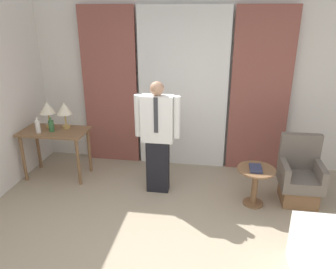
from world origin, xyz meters
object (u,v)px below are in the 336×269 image
at_px(bottle_by_lamp, 51,126).
at_px(side_table, 255,180).
at_px(person, 158,134).
at_px(desk, 55,139).
at_px(table_lamp_left, 47,109).
at_px(bottle_near_edge, 38,126).
at_px(book, 256,168).
at_px(armchair, 299,178).
at_px(table_lamp_right, 64,109).

bearing_deg(bottle_by_lamp, side_table, -6.38).
bearing_deg(person, side_table, -7.31).
xyz_separation_m(desk, person, (1.65, -0.20, 0.24)).
height_order(table_lamp_left, side_table, table_lamp_left).
bearing_deg(bottle_near_edge, book, -4.93).
xyz_separation_m(table_lamp_left, book, (3.13, -0.54, -0.52)).
bearing_deg(bottle_by_lamp, desk, 70.98).
distance_m(table_lamp_left, bottle_near_edge, 0.34).
xyz_separation_m(armchair, side_table, (-0.61, -0.20, 0.03)).
relative_size(bottle_near_edge, person, 0.15).
xyz_separation_m(desk, armchair, (3.62, -0.17, -0.31)).
relative_size(desk, table_lamp_left, 2.46).
height_order(bottle_near_edge, armchair, bottle_near_edge).
xyz_separation_m(table_lamp_left, bottle_by_lamp, (0.12, -0.18, -0.21)).
xyz_separation_m(person, armchair, (1.97, 0.03, -0.55)).
height_order(bottle_near_edge, bottle_by_lamp, bottle_near_edge).
bearing_deg(person, desk, 172.97).
xyz_separation_m(table_lamp_right, book, (2.85, -0.54, -0.52)).
bearing_deg(desk, table_lamp_right, 45.46).
relative_size(desk, bottle_near_edge, 4.20).
distance_m(desk, table_lamp_right, 0.48).
distance_m(person, side_table, 1.46).
distance_m(bottle_near_edge, side_table, 3.24).
xyz_separation_m(desk, bottle_by_lamp, (-0.01, -0.04, 0.22)).
bearing_deg(table_lamp_right, person, -12.81).
height_order(table_lamp_right, person, person).
xyz_separation_m(bottle_by_lamp, person, (1.66, -0.16, 0.02)).
xyz_separation_m(bottle_by_lamp, armchair, (3.63, -0.13, -0.53)).
bearing_deg(bottle_near_edge, table_lamp_right, 39.66).
bearing_deg(table_lamp_left, bottle_by_lamp, -55.36).
bearing_deg(table_lamp_right, bottle_near_edge, -140.34).
xyz_separation_m(side_table, book, (-0.01, -0.02, 0.19)).
bearing_deg(armchair, bottle_by_lamp, 177.90).
xyz_separation_m(table_lamp_right, person, (1.51, -0.34, -0.19)).
distance_m(bottle_near_edge, book, 3.20).
height_order(table_lamp_left, bottle_near_edge, table_lamp_left).
distance_m(desk, bottle_near_edge, 0.32).
bearing_deg(desk, person, -7.03).
relative_size(table_lamp_left, side_table, 0.76).
bearing_deg(bottle_by_lamp, table_lamp_left, 124.64).
bearing_deg(table_lamp_right, table_lamp_left, 180.00).
relative_size(bottle_near_edge, book, 0.95).
relative_size(bottle_near_edge, armchair, 0.26).
relative_size(person, book, 6.42).
distance_m(armchair, book, 0.70).
distance_m(table_lamp_left, side_table, 3.26).
bearing_deg(person, table_lamp_right, 167.19).
height_order(table_lamp_left, book, table_lamp_left).
distance_m(desk, table_lamp_left, 0.48).
distance_m(bottle_near_edge, armchair, 3.84).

